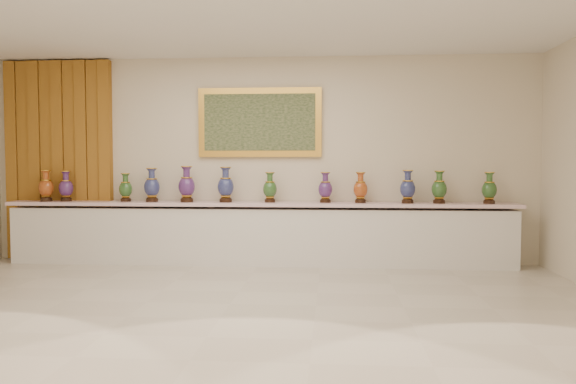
{
  "coord_description": "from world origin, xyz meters",
  "views": [
    {
      "loc": [
        1.04,
        -5.69,
        1.47
      ],
      "look_at": [
        0.47,
        1.7,
        1.08
      ],
      "focal_mm": 35.0,
      "sensor_mm": 36.0,
      "label": 1
    }
  ],
  "objects_px": {
    "counter": "(258,234)",
    "vase_0": "(46,187)",
    "vase_2": "(126,189)",
    "vase_1": "(66,188)"
  },
  "relations": [
    {
      "from": "vase_2",
      "to": "counter",
      "type": "bearing_deg",
      "value": -0.2
    },
    {
      "from": "vase_0",
      "to": "vase_2",
      "type": "bearing_deg",
      "value": 3.19
    },
    {
      "from": "vase_0",
      "to": "vase_1",
      "type": "distance_m",
      "value": 0.28
    },
    {
      "from": "vase_1",
      "to": "counter",
      "type": "bearing_deg",
      "value": 0.07
    },
    {
      "from": "counter",
      "to": "vase_0",
      "type": "bearing_deg",
      "value": -178.93
    },
    {
      "from": "counter",
      "to": "vase_0",
      "type": "distance_m",
      "value": 3.19
    },
    {
      "from": "vase_0",
      "to": "counter",
      "type": "bearing_deg",
      "value": 1.07
    },
    {
      "from": "counter",
      "to": "vase_2",
      "type": "relative_size",
      "value": 17.66
    },
    {
      "from": "counter",
      "to": "vase_1",
      "type": "xyz_separation_m",
      "value": [
        -2.85,
        -0.0,
        0.66
      ]
    },
    {
      "from": "counter",
      "to": "vase_0",
      "type": "relative_size",
      "value": 15.91
    }
  ]
}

